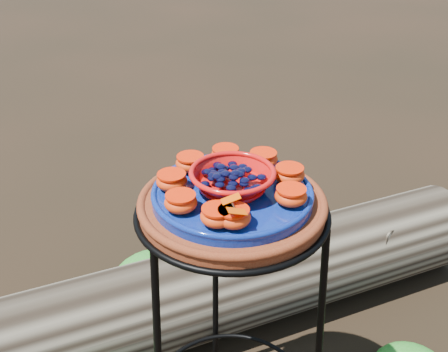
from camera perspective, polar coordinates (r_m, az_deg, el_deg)
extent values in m
cylinder|color=#591608|center=(1.15, 0.84, -3.08)|extent=(0.38, 0.38, 0.03)
cylinder|color=#00084C|center=(1.13, 0.85, -1.96)|extent=(0.32, 0.32, 0.02)
ellipsoid|color=red|center=(1.01, 0.99, -4.22)|extent=(0.06, 0.06, 0.03)
ellipsoid|color=red|center=(1.08, 6.81, -2.04)|extent=(0.06, 0.06, 0.03)
ellipsoid|color=red|center=(1.15, 6.65, 0.13)|extent=(0.06, 0.06, 0.03)
ellipsoid|color=red|center=(1.21, 4.00, 1.70)|extent=(0.06, 0.06, 0.03)
ellipsoid|color=red|center=(1.22, 0.16, 2.14)|extent=(0.06, 0.06, 0.03)
ellipsoid|color=red|center=(1.19, -3.43, 1.31)|extent=(0.06, 0.06, 0.03)
ellipsoid|color=red|center=(1.13, -5.33, -0.53)|extent=(0.06, 0.06, 0.03)
ellipsoid|color=red|center=(1.06, -4.41, -2.71)|extent=(0.06, 0.06, 0.03)
ellipsoid|color=red|center=(1.02, -0.68, -4.11)|extent=(0.06, 0.06, 0.03)
ellipsoid|color=#1C6917|center=(1.97, -6.91, -10.33)|extent=(0.30, 0.30, 0.15)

